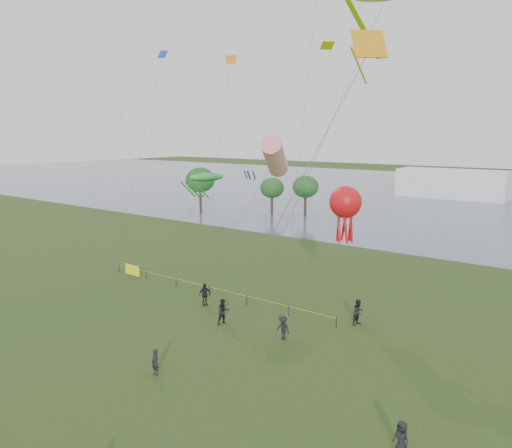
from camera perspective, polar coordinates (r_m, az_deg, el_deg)
The scene contains 15 objects.
ground_plane at distance 26.65m, azimuth -13.95°, elevation -20.42°, with size 400.00×400.00×0.00m, color #1F3210.
pavilion_left at distance 113.67m, azimuth 21.54°, elevation 4.29°, with size 22.00×8.00×6.00m, color white.
trees at distance 83.97m, azimuth -0.94°, elevation 4.60°, with size 20.98×12.36×7.79m.
fence at distance 46.77m, azimuth -10.93°, elevation -5.94°, with size 24.07×0.07×1.05m.
spectator_a at distance 36.25m, azimuth -3.75°, elevation -9.97°, with size 0.91×0.71×1.87m, color black.
spectator_b at distance 33.78m, azimuth 3.12°, elevation -11.76°, with size 1.04×0.60×1.61m, color black.
spectator_c at distance 40.20m, azimuth -5.90°, elevation -8.01°, with size 1.05×0.44×1.79m, color black.
spectator_d at distance 23.73m, azimuth 16.28°, elevation -22.49°, with size 0.77×0.50×1.58m, color black.
spectator_f at distance 29.74m, azimuth -11.45°, elevation -15.22°, with size 0.56×0.37×1.55m, color black.
spectator_g at distance 36.85m, azimuth 11.63°, elevation -9.84°, with size 0.90×0.70×1.85m, color black.
kite_windsock at distance 43.97m, azimuth 2.16°, elevation 7.66°, with size 5.87×8.12×13.39m.
kite_creature at distance 44.89m, azimuth -5.68°, elevation 5.29°, with size 2.97×7.90×10.03m.
kite_octopus at distance 35.87m, azimuth 10.19°, elevation 2.39°, with size 2.92×7.46×9.87m.
kite_delta at distance 22.28m, azimuth 11.57°, elevation 17.32°, with size 3.66×13.17×17.87m.
small_kites at distance 40.21m, azimuth 4.16°, elevation 22.00°, with size 39.92×12.96×13.98m.
Camera 1 is at (18.17, -14.09, 13.48)m, focal length 35.00 mm.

